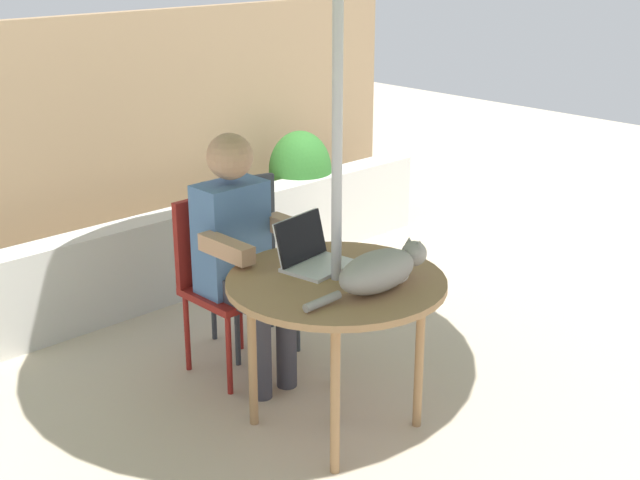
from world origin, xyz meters
name	(u,v)px	position (x,y,z in m)	size (l,w,h in m)	color
ground_plane	(335,424)	(0.00, 0.00, 0.00)	(14.00, 14.00, 0.00)	#BCAD93
fence_back	(69,157)	(0.00, 2.29, 0.82)	(5.28, 0.08, 1.65)	#937756
planter_wall_low	(126,269)	(0.00, 1.72, 0.27)	(4.75, 0.20, 0.53)	beige
patio_table	(336,293)	(0.00, 0.00, 0.65)	(0.95, 0.95, 0.71)	#9E754C
chair_occupied	(222,270)	(0.00, 0.80, 0.52)	(0.40, 0.40, 0.89)	maroon
chair_empty	(247,249)	(0.28, 0.95, 0.52)	(0.50, 0.50, 0.89)	#33383F
person_seated	(241,246)	(0.00, 0.65, 0.69)	(0.48, 0.48, 1.23)	#4C72A5
laptop	(310,252)	(0.03, 0.20, 0.77)	(0.33, 0.29, 0.21)	silver
cat	(381,270)	(0.06, -0.21, 0.79)	(0.65, 0.19, 0.17)	gray
potted_plant_by_chair	(300,184)	(1.50, 1.87, 0.45)	(0.43, 0.43, 0.82)	#595654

